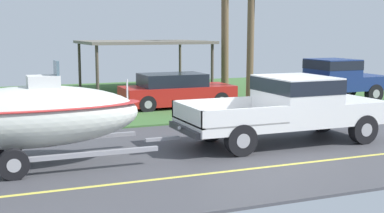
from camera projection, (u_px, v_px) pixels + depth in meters
name	position (u px, v px, depth m)	size (l,w,h in m)	color
ground	(152.00, 106.00, 21.32)	(36.00, 22.00, 0.11)	#424247
pickup_truck_towing	(295.00, 105.00, 14.35)	(5.94, 2.16, 1.82)	silver
boat_on_trailer	(33.00, 116.00, 11.74)	(6.26, 2.22, 2.39)	gray
parked_pickup_background	(331.00, 78.00, 22.33)	(5.89, 2.01, 1.85)	navy
parked_sedan_near	(176.00, 91.00, 20.71)	(4.45, 1.89, 1.38)	#B21E19
carport_awning	(143.00, 43.00, 25.85)	(6.08, 4.85, 2.56)	#4C4238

